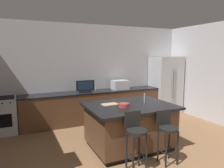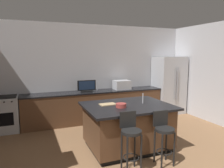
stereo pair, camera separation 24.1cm
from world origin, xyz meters
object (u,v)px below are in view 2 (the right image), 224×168
range_oven (3,114)px  cutting_board (108,104)px  tv_monitor (87,87)px  fruit_bowl (121,105)px  refrigerator (169,85)px  bar_stool_left (131,136)px  bar_stool_right (164,133)px  tv_remote (119,105)px  microwave (122,85)px  kitchen_island (127,126)px

range_oven → cutting_board: bearing=-40.2°
range_oven → tv_monitor: 2.25m
tv_monitor → fruit_bowl: (0.14, -2.06, -0.09)m
refrigerator → range_oven: refrigerator is taller
range_oven → tv_monitor: bearing=-1.3°
bar_stool_left → cutting_board: bearing=94.1°
bar_stool_left → bar_stool_right: (0.65, -0.00, -0.04)m
fruit_bowl → range_oven: bearing=137.6°
tv_remote → microwave: bearing=63.9°
range_oven → fruit_bowl: size_ratio=4.37×
fruit_bowl → kitchen_island: bearing=33.0°
tv_remote → tv_monitor: bearing=94.6°
range_oven → bar_stool_left: 3.55m
tv_monitor → fruit_bowl: 2.06m
range_oven → tv_monitor: (2.17, -0.05, 0.59)m
bar_stool_left → fruit_bowl: size_ratio=4.81×
range_oven → kitchen_island: bearing=-38.1°
bar_stool_right → range_oven: bearing=137.9°
range_oven → tv_remote: bearing=-40.3°
cutting_board → bar_stool_right: bearing=-55.8°
cutting_board → refrigerator: bearing=31.8°
tv_remote → cutting_board: (-0.18, 0.16, -0.00)m
bar_stool_left → tv_remote: 0.91m
microwave → bar_stool_right: microwave is taller
cutting_board → fruit_bowl: bearing=-60.3°
bar_stool_right → tv_monitor: bearing=106.1°
fruit_bowl → cutting_board: fruit_bowl is taller
tv_remote → bar_stool_right: bearing=-59.5°
kitchen_island → bar_stool_left: (-0.35, -0.83, 0.14)m
microwave → cutting_board: 2.15m
refrigerator → bar_stool_left: size_ratio=1.87×
refrigerator → tv_remote: (-2.65, -1.92, -0.01)m
fruit_bowl → cutting_board: (-0.17, 0.29, -0.03)m
kitchen_island → tv_remote: bearing=-179.4°
refrigerator → fruit_bowl: size_ratio=8.99×
refrigerator → microwave: refrigerator is taller
microwave → bar_stool_left: size_ratio=0.48×
kitchen_island → fruit_bowl: fruit_bowl is taller
bar_stool_right → refrigerator: bearing=54.8°
range_oven → bar_stool_right: size_ratio=0.96×
bar_stool_right → tv_remote: 1.04m
refrigerator → fruit_bowl: 3.36m
tv_monitor → cutting_board: size_ratio=1.57×
tv_monitor → fruit_bowl: size_ratio=2.50×
kitchen_island → fruit_bowl: bearing=-147.0°
refrigerator → tv_monitor: size_ratio=3.59×
refrigerator → fruit_bowl: refrigerator is taller
tv_monitor → bar_stool_left: tv_monitor is taller
bar_stool_left → tv_monitor: bearing=92.6°
range_oven → cutting_board: cutting_board is taller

